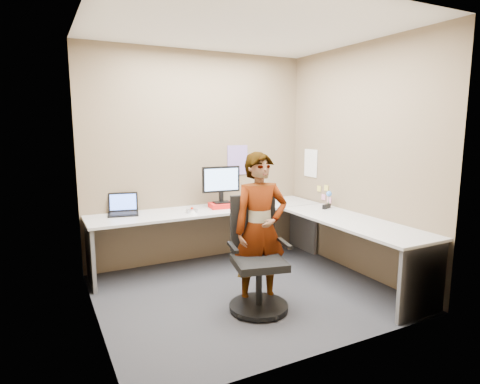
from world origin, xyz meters
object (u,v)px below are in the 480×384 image
monitor (221,181)px  person (260,229)px  office_chair (257,264)px  desk (263,226)px

monitor → person: person is taller
office_chair → person: (0.09, 0.10, 0.32)m
monitor → office_chair: 1.51m
desk → office_chair: office_chair is taller
desk → monitor: 0.82m
desk → monitor: monitor is taller
desk → monitor: bearing=113.5°
desk → office_chair: size_ratio=2.77×
desk → person: 0.78m
monitor → desk: bearing=-60.9°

